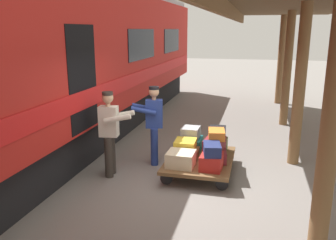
% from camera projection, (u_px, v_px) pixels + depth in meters
% --- Properties ---
extents(ground_plane, '(60.00, 60.00, 0.00)m').
position_uv_depth(ground_plane, '(185.00, 184.00, 6.72)').
color(ground_plane, slate).
extents(platform_canopy, '(3.20, 17.69, 3.56)m').
position_uv_depth(platform_canopy, '(317.00, 1.00, 5.43)').
color(platform_canopy, brown).
rests_on(platform_canopy, ground_plane).
extents(train_car, '(3.02, 20.79, 4.00)m').
position_uv_depth(train_car, '(14.00, 71.00, 7.03)').
color(train_car, '#B21E19').
rests_on(train_car, ground_plane).
extents(luggage_cart, '(1.31, 1.83, 0.31)m').
position_uv_depth(luggage_cart, '(200.00, 160.00, 7.24)').
color(luggage_cart, brown).
rests_on(luggage_cart, ground_plane).
extents(suitcase_burgundy_valise, '(0.53, 0.68, 0.22)m').
position_uv_depth(suitcase_burgundy_valise, '(215.00, 154.00, 7.13)').
color(suitcase_burgundy_valise, maroon).
rests_on(suitcase_burgundy_valise, luggage_cart).
extents(suitcase_olive_duffel, '(0.41, 0.46, 0.28)m').
position_uv_depth(suitcase_olive_duffel, '(217.00, 145.00, 7.59)').
color(suitcase_olive_duffel, brown).
rests_on(suitcase_olive_duffel, luggage_cart).
extents(suitcase_brown_leather, '(0.52, 0.46, 0.18)m').
position_uv_depth(suitcase_brown_leather, '(186.00, 153.00, 7.27)').
color(suitcase_brown_leather, brown).
rests_on(suitcase_brown_leather, luggage_cart).
extents(suitcase_red_plastic, '(0.42, 0.53, 0.28)m').
position_uv_depth(suitcase_red_plastic, '(212.00, 162.00, 6.65)').
color(suitcase_red_plastic, '#AD231E').
rests_on(suitcase_red_plastic, luggage_cart).
extents(suitcase_cream_canvas, '(0.52, 0.50, 0.28)m').
position_uv_depth(suitcase_cream_canvas, '(181.00, 159.00, 6.79)').
color(suitcase_cream_canvas, beige).
rests_on(suitcase_cream_canvas, luggage_cart).
extents(suitcase_teal_softside, '(0.48, 0.58, 0.26)m').
position_uv_depth(suitcase_teal_softside, '(190.00, 144.00, 7.74)').
color(suitcase_teal_softside, '#1E666B').
rests_on(suitcase_teal_softside, luggage_cart).
extents(suitcase_gray_aluminum, '(0.38, 0.43, 0.24)m').
position_uv_depth(suitcase_gray_aluminum, '(191.00, 133.00, 7.70)').
color(suitcase_gray_aluminum, '#9EA0A5').
rests_on(suitcase_gray_aluminum, suitcase_teal_softside).
extents(suitcase_black_hardshell, '(0.38, 0.57, 0.25)m').
position_uv_depth(suitcase_black_hardshell, '(217.00, 134.00, 7.50)').
color(suitcase_black_hardshell, black).
rests_on(suitcase_black_hardshell, suitcase_olive_duffel).
extents(suitcase_maroon_trunk, '(0.43, 0.59, 0.23)m').
position_uv_depth(suitcase_maroon_trunk, '(214.00, 144.00, 7.05)').
color(suitcase_maroon_trunk, maroon).
rests_on(suitcase_maroon_trunk, suitcase_burgundy_valise).
extents(suitcase_navy_fabric, '(0.40, 0.54, 0.21)m').
position_uv_depth(suitcase_navy_fabric, '(212.00, 149.00, 6.59)').
color(suitcase_navy_fabric, navy).
rests_on(suitcase_navy_fabric, suitcase_red_plastic).
extents(suitcase_yellow_case, '(0.44, 0.50, 0.18)m').
position_uv_depth(suitcase_yellow_case, '(185.00, 144.00, 7.24)').
color(suitcase_yellow_case, gold).
rests_on(suitcase_yellow_case, suitcase_brown_leather).
extents(suitcase_orange_carryall, '(0.38, 0.51, 0.17)m').
position_uv_depth(suitcase_orange_carryall, '(217.00, 134.00, 7.01)').
color(suitcase_orange_carryall, '#CC6B23').
rests_on(suitcase_orange_carryall, suitcase_maroon_trunk).
extents(porter_in_overalls, '(0.73, 0.55, 1.70)m').
position_uv_depth(porter_in_overalls, '(153.00, 122.00, 7.57)').
color(porter_in_overalls, navy).
rests_on(porter_in_overalls, ground_plane).
extents(porter_by_door, '(0.70, 0.48, 1.70)m').
position_uv_depth(porter_by_door, '(110.00, 131.00, 6.94)').
color(porter_by_door, '#332D28').
rests_on(porter_by_door, ground_plane).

